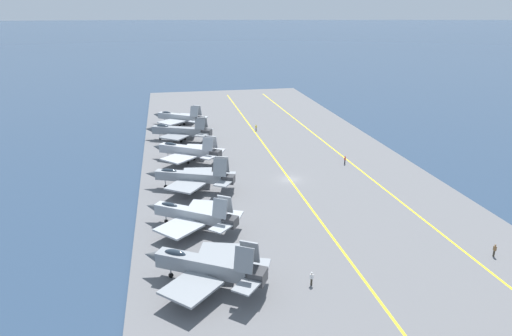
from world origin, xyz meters
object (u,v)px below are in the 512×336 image
at_px(crew_red_vest, 345,160).
at_px(crew_white_vest, 312,278).
at_px(parked_jet_third, 192,177).
at_px(crew_brown_vest, 495,250).
at_px(parked_jet_second, 192,214).
at_px(parked_jet_fourth, 187,151).
at_px(parked_jet_sixth, 179,117).
at_px(crew_yellow_vest, 256,127).
at_px(parked_jet_fifth, 179,131).
at_px(parked_jet_nearest, 205,266).

bearing_deg(crew_red_vest, crew_white_vest, 153.47).
relative_size(parked_jet_third, crew_brown_vest, 9.28).
xyz_separation_m(parked_jet_second, parked_jet_fourth, (30.94, -0.93, 0.13)).
bearing_deg(parked_jet_sixth, crew_yellow_vest, -115.45).
bearing_deg(crew_white_vest, parked_jet_fifth, 11.42).
relative_size(crew_yellow_vest, crew_brown_vest, 0.98).
xyz_separation_m(crew_brown_vest, crew_white_vest, (-1.62, 25.54, -0.00)).
relative_size(parked_jet_nearest, crew_brown_vest, 8.65).
bearing_deg(crew_red_vest, parked_jet_sixth, 39.83).
bearing_deg(parked_jet_sixth, parked_jet_fourth, -179.07).
bearing_deg(crew_red_vest, crew_brown_vest, -171.89).
bearing_deg(crew_brown_vest, crew_yellow_vest, 15.12).
relative_size(parked_jet_nearest, parked_jet_sixth, 1.00).
height_order(parked_jet_second, parked_jet_third, parked_jet_third).
height_order(parked_jet_sixth, crew_brown_vest, parked_jet_sixth).
xyz_separation_m(crew_yellow_vest, crew_brown_vest, (-68.16, -18.42, 0.02)).
relative_size(crew_white_vest, crew_red_vest, 1.00).
bearing_deg(crew_brown_vest, crew_white_vest, 93.63).
relative_size(parked_jet_second, parked_jet_third, 0.89).
bearing_deg(parked_jet_fifth, parked_jet_nearest, -179.34).
xyz_separation_m(parked_jet_third, crew_red_vest, (7.92, -31.98, -1.59)).
height_order(parked_jet_sixth, crew_yellow_vest, parked_jet_sixth).
bearing_deg(crew_yellow_vest, parked_jet_third, 153.08).
height_order(parked_jet_second, crew_brown_vest, parked_jet_second).
distance_m(crew_brown_vest, crew_red_vest, 38.93).
relative_size(parked_jet_nearest, parked_jet_second, 1.04).
distance_m(parked_jet_fourth, crew_white_vest, 49.70).
bearing_deg(crew_red_vest, parked_jet_nearest, 139.34).
distance_m(parked_jet_nearest, parked_jet_second, 14.78).
bearing_deg(parked_jet_fourth, parked_jet_fifth, 3.88).
distance_m(parked_jet_second, crew_brown_vest, 41.47).
distance_m(parked_jet_fifth, crew_yellow_vest, 20.90).
xyz_separation_m(parked_jet_fourth, parked_jet_sixth, (30.84, 0.50, -0.01)).
xyz_separation_m(parked_jet_nearest, parked_jet_third, (29.72, -0.35, 0.02)).
distance_m(parked_jet_sixth, crew_white_vest, 80.05).
relative_size(crew_brown_vest, crew_red_vest, 1.00).
bearing_deg(parked_jet_sixth, parked_jet_third, -179.43).
relative_size(parked_jet_sixth, crew_red_vest, 8.64).
bearing_deg(parked_jet_nearest, parked_jet_fourth, -0.48).
xyz_separation_m(parked_jet_fifth, crew_white_vest, (-64.31, -12.99, -1.51)).
bearing_deg(crew_yellow_vest, parked_jet_second, 159.18).
bearing_deg(crew_white_vest, parked_jet_second, 36.58).
xyz_separation_m(parked_jet_nearest, crew_brown_vest, (-0.90, -37.82, -1.58)).
bearing_deg(parked_jet_fifth, parked_jet_sixth, -2.30).
distance_m(parked_jet_second, parked_jet_third, 14.99).
xyz_separation_m(parked_jet_fifth, crew_red_vest, (-24.15, -33.04, -1.51)).
bearing_deg(parked_jet_fifth, crew_yellow_vest, -74.80).
bearing_deg(parked_jet_sixth, parked_jet_fifth, 177.70).
height_order(parked_jet_third, parked_jet_sixth, parked_jet_third).
bearing_deg(parked_jet_nearest, crew_brown_vest, -91.37).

